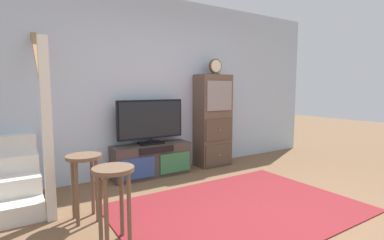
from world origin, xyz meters
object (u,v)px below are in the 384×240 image
television (151,121)px  bar_stool_far (84,171)px  side_cabinet (213,121)px  bar_stool_near (114,187)px  desk_clock (215,67)px  media_console (152,160)px

television → bar_stool_far: (-1.16, -1.00, -0.34)m
side_cabinet → television: bearing=179.3°
television → bar_stool_near: television is taller
desk_clock → bar_stool_near: bearing=-144.7°
media_console → bar_stool_near: size_ratio=1.77×
media_console → television: bearing=90.0°
television → desk_clock: desk_clock is taller
media_console → television: 0.59m
side_cabinet → desk_clock: size_ratio=5.94×
television → side_cabinet: size_ratio=0.67×
side_cabinet → bar_stool_far: (-2.30, -0.98, -0.27)m
television → bar_stool_near: (-1.06, -1.60, -0.33)m
bar_stool_far → media_console: bearing=39.9°
desk_clock → bar_stool_near: size_ratio=0.39×
side_cabinet → bar_stool_far: bearing=-156.8°
media_console → desk_clock: (1.16, -0.00, 1.42)m
side_cabinet → bar_stool_far: 2.51m
media_console → television: size_ratio=1.15×
media_console → bar_stool_far: bearing=-140.1°
bar_stool_near → bar_stool_far: 0.61m
side_cabinet → bar_stool_far: side_cabinet is taller
side_cabinet → bar_stool_near: size_ratio=2.30×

